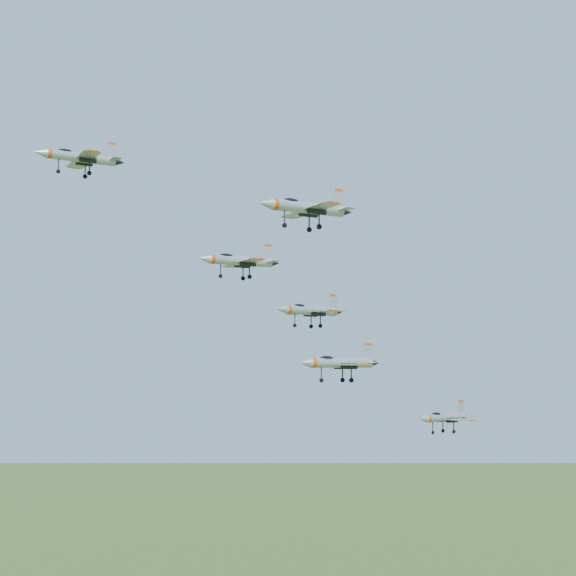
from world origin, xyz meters
name	(u,v)px	position (x,y,z in m)	size (l,w,h in m)	color
jet_lead	(79,157)	(-20.45, 12.30, 148.66)	(12.68, 10.41, 3.40)	#989EA4
jet_left_high	(239,261)	(-1.00, 1.73, 134.23)	(12.17, 10.00, 3.26)	#989EA4
jet_right_high	(305,207)	(-0.03, -15.06, 138.69)	(12.90, 10.59, 3.46)	#989EA4
jet_left_low	(309,310)	(9.71, 1.12, 127.76)	(11.87, 9.91, 3.17)	#989EA4
jet_right_low	(339,363)	(8.32, -8.97, 120.38)	(12.07, 9.92, 3.23)	#989EA4
jet_trail	(443,417)	(27.98, -5.36, 112.69)	(10.87, 9.14, 2.92)	#989EA4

